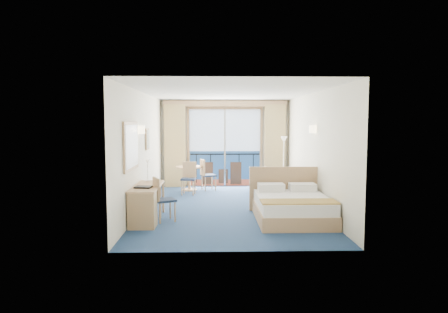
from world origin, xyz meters
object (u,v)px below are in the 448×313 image
floor_lamp (284,149)px  table_chair_a (206,173)px  armchair (269,180)px  table_chair_b (189,176)px  desk (144,205)px  nightstand (301,193)px  round_table (189,172)px  bed (292,206)px  desk_chair (161,197)px

floor_lamp → table_chair_a: (-2.34, -0.22, -0.68)m
armchair → table_chair_b: table_chair_b is taller
desk → table_chair_b: size_ratio=1.71×
nightstand → armchair: (-0.53, 1.84, 0.06)m
round_table → armchair: bearing=-7.8°
floor_lamp → table_chair_a: size_ratio=1.72×
table_chair_a → table_chair_b: bearing=123.0°
bed → desk_chair: bed is taller
round_table → table_chair_b: bearing=-87.8°
desk → table_chair_a: 4.17m
nightstand → round_table: bearing=142.8°
floor_lamp → table_chair_b: floor_lamp is taller
table_chair_a → desk: bearing=144.9°
table_chair_b → desk: bearing=-94.7°
desk_chair → table_chair_a: table_chair_a is taller
desk → nightstand: bearing=28.2°
desk → floor_lamp: bearing=50.5°
floor_lamp → round_table: (-2.83, -0.21, -0.66)m
floor_lamp → bed: bearing=-97.5°
floor_lamp → round_table: bearing=-175.8°
nightstand → desk: bearing=-151.8°
desk → table_chair_b: bearing=78.8°
bed → armchair: 3.32m
table_chair_b → table_chair_a: bearing=58.7°
nightstand → desk_chair: 3.55m
desk_chair → bed: bearing=-112.5°
bed → desk: (-2.97, -0.39, 0.12)m
armchair → desk_chair: size_ratio=0.84×
bed → table_chair_a: size_ratio=2.07×
round_table → nightstand: bearing=-37.2°
nightstand → table_chair_b: size_ratio=0.63×
desk_chair → table_chair_b: (0.37, 3.08, -0.00)m
nightstand → desk_chair: size_ratio=0.63×
bed → nightstand: 1.56m
bed → table_chair_b: size_ratio=2.10×
table_chair_a → armchair: bearing=-118.6°
nightstand → table_chair_b: table_chair_b is taller
floor_lamp → armchair: bearing=-135.2°
table_chair_a → table_chair_b: table_chair_a is taller
round_table → bed: bearing=-57.4°
floor_lamp → desk: (-3.48, -4.23, -0.80)m
table_chair_a → floor_lamp: bearing=-103.7°
desk_chair → desk: bearing=112.6°
bed → floor_lamp: size_ratio=1.20×
bed → table_chair_a: (-1.83, 3.62, 0.24)m
table_chair_b → bed: bearing=-46.1°
round_table → table_chair_b: table_chair_b is taller
desk_chair → armchair: bearing=-62.1°
armchair → floor_lamp: size_ratio=0.48×
round_table → table_chair_b: 0.62m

